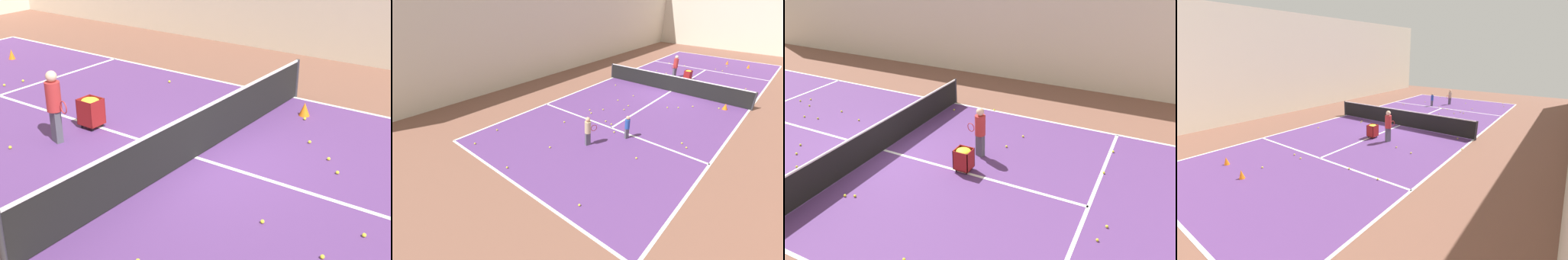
# 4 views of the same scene
# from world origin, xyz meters

# --- Properties ---
(ground_plane) EXTENTS (36.05, 36.05, 0.00)m
(ground_plane) POSITION_xyz_m (0.00, 0.00, 0.00)
(ground_plane) COLOR brown
(court_playing_area) EXTENTS (9.08, 23.90, 0.00)m
(court_playing_area) POSITION_xyz_m (0.00, 0.00, 0.00)
(court_playing_area) COLOR #563370
(court_playing_area) RESTS_ON ground
(line_baseline_near) EXTENTS (9.08, 0.10, 0.00)m
(line_baseline_near) POSITION_xyz_m (0.00, -11.95, 0.01)
(line_baseline_near) COLOR white
(line_baseline_near) RESTS_ON ground
(line_sideline_left) EXTENTS (0.10, 23.90, 0.00)m
(line_sideline_left) POSITION_xyz_m (-4.54, 0.00, 0.01)
(line_sideline_left) COLOR white
(line_sideline_left) RESTS_ON ground
(line_sideline_right) EXTENTS (0.10, 23.90, 0.00)m
(line_sideline_right) POSITION_xyz_m (4.54, 0.00, 0.01)
(line_sideline_right) COLOR white
(line_sideline_right) RESTS_ON ground
(line_service_near) EXTENTS (9.08, 0.10, 0.00)m
(line_service_near) POSITION_xyz_m (0.00, -6.57, 0.01)
(line_service_near) COLOR white
(line_service_near) RESTS_ON ground
(line_service_far) EXTENTS (9.08, 0.10, 0.00)m
(line_service_far) POSITION_xyz_m (0.00, 6.57, 0.01)
(line_service_far) COLOR white
(line_service_far) RESTS_ON ground
(line_centre_service) EXTENTS (0.10, 13.14, 0.00)m
(line_centre_service) POSITION_xyz_m (0.00, 0.00, 0.01)
(line_centre_service) COLOR white
(line_centre_service) RESTS_ON ground
(hall_enclosure_right) EXTENTS (0.15, 32.35, 7.14)m
(hall_enclosure_right) POSITION_xyz_m (8.69, 0.00, 3.57)
(hall_enclosure_right) COLOR beige
(hall_enclosure_right) RESTS_ON ground
(tennis_net) EXTENTS (9.38, 0.10, 1.03)m
(tennis_net) POSITION_xyz_m (0.00, 0.00, 0.53)
(tennis_net) COLOR #2D2D33
(tennis_net) RESTS_ON ground
(player_near_baseline) EXTENTS (0.34, 0.61, 1.28)m
(player_near_baseline) POSITION_xyz_m (0.12, -8.42, 0.74)
(player_near_baseline) COLOR #4C4C56
(player_near_baseline) RESTS_ON ground
(coach_at_net) EXTENTS (0.40, 0.68, 1.62)m
(coach_at_net) POSITION_xyz_m (-1.11, 2.92, 0.93)
(coach_at_net) COLOR #4C4C56
(coach_at_net) RESTS_ON ground
(child_midcourt) EXTENTS (0.27, 0.27, 1.07)m
(child_midcourt) POSITION_xyz_m (1.06, -6.91, 0.62)
(child_midcourt) COLOR #4C4C56
(child_midcourt) RESTS_ON ground
(ball_cart) EXTENTS (0.45, 0.49, 0.73)m
(ball_cart) POSITION_xyz_m (-0.10, 2.90, 0.50)
(ball_cart) COLOR maroon
(ball_cart) RESTS_ON ground
(training_cone_0) EXTENTS (0.21, 0.21, 0.32)m
(training_cone_0) POSITION_xyz_m (2.53, 9.33, 0.16)
(training_cone_0) COLOR orange
(training_cone_0) RESTS_ON ground
(training_cone_1) EXTENTS (0.21, 0.21, 0.33)m
(training_cone_1) POSITION_xyz_m (0.82, 9.57, 0.17)
(training_cone_1) COLOR orange
(training_cone_1) RESTS_ON ground
(training_cone_2) EXTENTS (0.27, 0.27, 0.33)m
(training_cone_2) POSITION_xyz_m (3.48, -0.81, 0.17)
(training_cone_2) COLOR orange
(training_cone_2) RESTS_ON ground
(tennis_ball_0) EXTENTS (0.07, 0.07, 0.07)m
(tennis_ball_0) POSITION_xyz_m (-2.07, -5.68, 0.04)
(tennis_ball_0) COLOR yellow
(tennis_ball_0) RESTS_ON ground
(tennis_ball_1) EXTENTS (0.07, 0.07, 0.07)m
(tennis_ball_1) POSITION_xyz_m (-0.91, -9.65, 0.04)
(tennis_ball_1) COLOR yellow
(tennis_ball_1) RESTS_ON ground
(tennis_ball_2) EXTENTS (0.07, 0.07, 0.07)m
(tennis_ball_2) POSITION_xyz_m (-3.20, 6.65, 0.04)
(tennis_ball_2) COLOR yellow
(tennis_ball_2) RESTS_ON ground
(tennis_ball_3) EXTENTS (0.07, 0.07, 0.07)m
(tennis_ball_3) POSITION_xyz_m (0.59, 7.13, 0.04)
(tennis_ball_3) COLOR yellow
(tennis_ball_3) RESTS_ON ground
(tennis_ball_4) EXTENTS (0.07, 0.07, 0.07)m
(tennis_ball_4) POSITION_xyz_m (1.48, -2.29, 0.04)
(tennis_ball_4) COLOR yellow
(tennis_ball_4) RESTS_ON ground
(tennis_ball_5) EXTENTS (0.07, 0.07, 0.07)m
(tennis_ball_5) POSITION_xyz_m (-0.67, -4.44, 0.04)
(tennis_ball_5) COLOR yellow
(tennis_ball_5) RESTS_ON ground
(tennis_ball_6) EXTENTS (0.07, 0.07, 0.07)m
(tennis_ball_6) POSITION_xyz_m (-2.10, -7.61, 0.04)
(tennis_ball_6) COLOR yellow
(tennis_ball_6) RESTS_ON ground
(tennis_ball_7) EXTENTS (0.07, 0.07, 0.07)m
(tennis_ball_7) POSITION_xyz_m (-0.59, -6.22, 0.04)
(tennis_ball_7) COLOR yellow
(tennis_ball_7) RESTS_ON ground
(tennis_ball_8) EXTENTS (0.07, 0.07, 0.07)m
(tennis_ball_8) POSITION_xyz_m (-3.56, -11.49, 0.04)
(tennis_ball_8) COLOR yellow
(tennis_ball_8) RESTS_ON ground
(tennis_ball_9) EXTENTS (0.07, 0.07, 0.07)m
(tennis_ball_9) POSITION_xyz_m (-2.90, 3.69, 0.04)
(tennis_ball_9) COLOR yellow
(tennis_ball_9) RESTS_ON ground
(tennis_ball_10) EXTENTS (0.07, 0.07, 0.07)m
(tennis_ball_10) POSITION_xyz_m (1.01, -2.67, 0.04)
(tennis_ball_10) COLOR yellow
(tennis_ball_10) RESTS_ON ground
(tennis_ball_11) EXTENTS (0.07, 0.07, 0.07)m
(tennis_ball_11) POSITION_xyz_m (1.05, 8.64, 0.04)
(tennis_ball_11) COLOR yellow
(tennis_ball_11) RESTS_ON ground
(tennis_ball_12) EXTENTS (0.07, 0.07, 0.07)m
(tennis_ball_12) POSITION_xyz_m (3.59, 3.50, 0.04)
(tennis_ball_12) COLOR yellow
(tennis_ball_12) RESTS_ON ground
(tennis_ball_13) EXTENTS (0.07, 0.07, 0.07)m
(tennis_ball_13) POSITION_xyz_m (3.22, -0.95, 0.04)
(tennis_ball_13) COLOR yellow
(tennis_ball_13) RESTS_ON ground
(tennis_ball_14) EXTENTS (0.07, 0.07, 0.07)m
(tennis_ball_14) POSITION_xyz_m (3.42, -6.04, 0.04)
(tennis_ball_14) COLOR yellow
(tennis_ball_14) RESTS_ON ground
(tennis_ball_15) EXTENTS (0.07, 0.07, 0.07)m
(tennis_ball_15) POSITION_xyz_m (2.46, 0.73, 0.04)
(tennis_ball_15) COLOR yellow
(tennis_ball_15) RESTS_ON ground
(tennis_ball_16) EXTENTS (0.07, 0.07, 0.07)m
(tennis_ball_16) POSITION_xyz_m (-3.37, -1.37, 0.04)
(tennis_ball_16) COLOR yellow
(tennis_ball_16) RESTS_ON ground
(tennis_ball_17) EXTENTS (0.07, 0.07, 0.07)m
(tennis_ball_17) POSITION_xyz_m (2.02, -1.62, 0.04)
(tennis_ball_17) COLOR yellow
(tennis_ball_17) RESTS_ON ground
(tennis_ball_18) EXTENTS (0.07, 0.07, 0.07)m
(tennis_ball_18) POSITION_xyz_m (3.14, -5.81, 0.04)
(tennis_ball_18) COLOR yellow
(tennis_ball_18) RESTS_ON ground
(tennis_ball_19) EXTENTS (0.07, 0.07, 0.07)m
(tennis_ball_19) POSITION_xyz_m (-0.18, -6.30, 0.04)
(tennis_ball_19) COLOR yellow
(tennis_ball_19) RESTS_ON ground
(tennis_ball_20) EXTENTS (0.07, 0.07, 0.07)m
(tennis_ball_20) POSITION_xyz_m (2.23, -8.02, 0.04)
(tennis_ball_20) COLOR yellow
(tennis_ball_20) RESTS_ON ground
(tennis_ball_21) EXTENTS (0.07, 0.07, 0.07)m
(tennis_ball_21) POSITION_xyz_m (-1.75, -5.94, 0.04)
(tennis_ball_21) COLOR yellow
(tennis_ball_21) RESTS_ON ground
(tennis_ball_22) EXTENTS (0.07, 0.07, 0.07)m
(tennis_ball_22) POSITION_xyz_m (-1.78, 6.62, 0.04)
(tennis_ball_22) COLOR yellow
(tennis_ball_22) RESTS_ON ground
(tennis_ball_23) EXTENTS (0.07, 0.07, 0.07)m
(tennis_ball_23) POSITION_xyz_m (1.16, 7.02, 0.04)
(tennis_ball_23) COLOR yellow
(tennis_ball_23) RESTS_ON ground
(tennis_ball_24) EXTENTS (0.07, 0.07, 0.07)m
(tennis_ball_24) POSITION_xyz_m (-1.55, -5.16, 0.04)
(tennis_ball_24) COLOR yellow
(tennis_ball_24) RESTS_ON ground
(tennis_ball_25) EXTENTS (0.07, 0.07, 0.07)m
(tennis_ball_25) POSITION_xyz_m (2.21, -11.31, 0.04)
(tennis_ball_25) COLOR yellow
(tennis_ball_25) RESTS_ON ground
(tennis_ball_26) EXTENTS (0.07, 0.07, 0.07)m
(tennis_ball_26) POSITION_xyz_m (-0.78, -3.84, 0.04)
(tennis_ball_26) COLOR yellow
(tennis_ball_26) RESTS_ON ground
(tennis_ball_27) EXTENTS (0.07, 0.07, 0.07)m
(tennis_ball_27) POSITION_xyz_m (-1.96, 3.46, 0.04)
(tennis_ball_27) COLOR yellow
(tennis_ball_27) RESTS_ON ground
(tennis_ball_28) EXTENTS (0.07, 0.07, 0.07)m
(tennis_ball_28) POSITION_xyz_m (-1.08, -11.61, 0.04)
(tennis_ball_28) COLOR yellow
(tennis_ball_28) RESTS_ON ground
(tennis_ball_30) EXTENTS (0.07, 0.07, 0.07)m
(tennis_ball_30) POSITION_xyz_m (-3.91, -10.21, 0.04)
(tennis_ball_30) COLOR yellow
(tennis_ball_30) RESTS_ON ground
(tennis_ball_31) EXTENTS (0.07, 0.07, 0.07)m
(tennis_ball_31) POSITION_xyz_m (-3.85, 0.37, 0.04)
(tennis_ball_31) COLOR yellow
(tennis_ball_31) RESTS_ON ground
(tennis_ball_32) EXTENTS (0.07, 0.07, 0.07)m
(tennis_ball_32) POSITION_xyz_m (0.37, -6.86, 0.04)
(tennis_ball_32) COLOR yellow
(tennis_ball_32) RESTS_ON ground
(tennis_ball_33) EXTENTS (0.07, 0.07, 0.07)m
(tennis_ball_33) POSITION_xyz_m (-4.57, 1.81, 0.04)
(tennis_ball_33) COLOR yellow
(tennis_ball_33) RESTS_ON ground
(tennis_ball_34) EXTENTS (0.07, 0.07, 0.07)m
(tennis_ball_34) POSITION_xyz_m (-1.69, -3.53, 0.04)
(tennis_ball_34) COLOR yellow
(tennis_ball_34) RESTS_ON ground
(tennis_ball_35) EXTENTS (0.07, 0.07, 0.07)m
(tennis_ball_35) POSITION_xyz_m (-1.37, -2.34, 0.04)
(tennis_ball_35) COLOR yellow
(tennis_ball_35) RESTS_ON ground
(tennis_ball_36) EXTENTS (0.07, 0.07, 0.07)m
(tennis_ball_36) POSITION_xyz_m (2.35, 0.97, 0.04)
(tennis_ball_36) COLOR yellow
(tennis_ball_36) RESTS_ON ground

